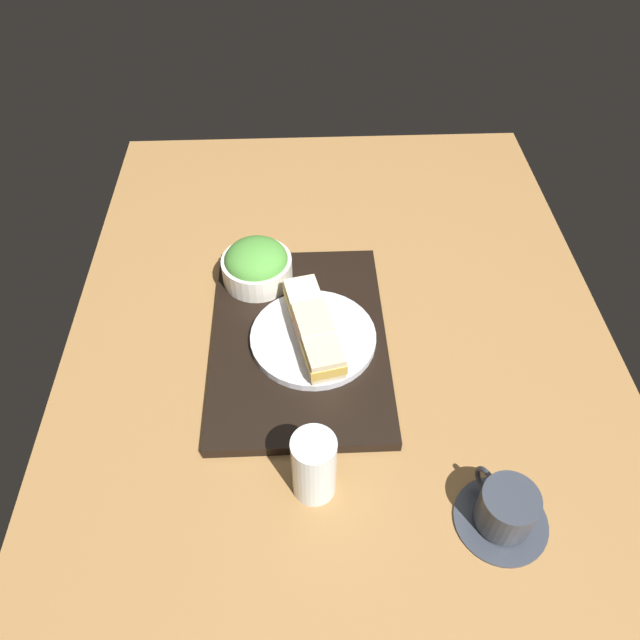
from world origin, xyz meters
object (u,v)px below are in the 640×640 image
sandwich_plate (313,338)px  sandwich_far (323,356)px  sandwich_middle (313,326)px  drinking_glass (314,466)px  sandwich_near (304,299)px  coffee_cup (505,510)px  salad_bowl (257,264)px

sandwich_plate → sandwich_far: 7.49cm
sandwich_plate → sandwich_middle: sandwich_middle is taller
drinking_glass → sandwich_near: bearing=-178.8°
sandwich_near → coffee_cup: sandwich_near is taller
sandwich_middle → coffee_cup: 42.40cm
salad_bowl → drinking_glass: (43.39, 9.47, 0.31)cm
coffee_cup → sandwich_middle: bearing=-142.3°
sandwich_plate → drinking_glass: (27.06, -0.79, 3.32)cm
sandwich_near → salad_bowl: (-9.64, -8.79, 0.11)cm
sandwich_plate → sandwich_middle: (-0.00, -0.00, 3.19)cm
sandwich_near → sandwich_plate: bearing=12.4°
sandwich_far → coffee_cup: 36.34cm
coffee_cup → sandwich_plate: bearing=-142.3°
salad_bowl → coffee_cup: 61.59cm
coffee_cup → sandwich_near: bearing=-145.7°
sandwich_near → salad_bowl: size_ratio=0.68×
sandwich_middle → sandwich_far: sandwich_middle is taller
sandwich_middle → coffee_cup: (33.47, 25.89, -2.66)cm
sandwich_middle → sandwich_far: (6.69, 1.47, -0.17)cm
drinking_glass → salad_bowl: bearing=-167.7°
sandwich_middle → drinking_glass: 27.07cm
salad_bowl → sandwich_far: bearing=27.0°
sandwich_near → sandwich_middle: bearing=12.4°
sandwich_plate → salad_bowl: salad_bowl is taller
sandwich_middle → sandwich_plate: bearing=45.0°
sandwich_middle → coffee_cup: size_ratio=0.68×
sandwich_plate → coffee_cup: 42.32cm
sandwich_far → drinking_glass: drinking_glass is taller
sandwich_near → sandwich_middle: sandwich_middle is taller
sandwich_plate → sandwich_far: (6.69, 1.47, 3.03)cm
salad_bowl → sandwich_plate: bearing=32.1°
coffee_cup → drinking_glass: drinking_glass is taller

